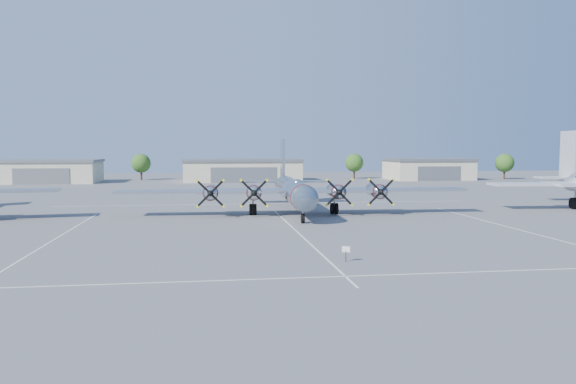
{
  "coord_description": "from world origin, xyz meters",
  "views": [
    {
      "loc": [
        -8.6,
        -55.96,
        8.08
      ],
      "look_at": [
        0.35,
        5.61,
        3.2
      ],
      "focal_mm": 35.0,
      "sensor_mm": 36.0,
      "label": 1
    }
  ],
  "objects": [
    {
      "name": "parking_lines",
      "position": [
        0.0,
        -1.75,
        0.01
      ],
      "size": [
        60.0,
        50.08,
        0.01
      ],
      "color": "silver",
      "rests_on": "ground"
    },
    {
      "name": "tree_east",
      "position": [
        30.0,
        88.0,
        4.22
      ],
      "size": [
        4.8,
        4.8,
        6.64
      ],
      "color": "#382619",
      "rests_on": "ground"
    },
    {
      "name": "hangar_center",
      "position": [
        0.0,
        81.96,
        2.71
      ],
      "size": [
        28.6,
        14.6,
        5.4
      ],
      "color": "#B5AF8F",
      "rests_on": "ground"
    },
    {
      "name": "main_bomber_b29",
      "position": [
        1.97,
        13.1,
        0.0
      ],
      "size": [
        43.52,
        30.61,
        9.39
      ],
      "primitive_type": null,
      "rotation": [
        0.0,
        0.0,
        -0.04
      ],
      "color": "silver",
      "rests_on": "ground"
    },
    {
      "name": "ground",
      "position": [
        0.0,
        0.0,
        0.0
      ],
      "size": [
        260.0,
        260.0,
        0.0
      ],
      "primitive_type": "plane",
      "color": "#58585A",
      "rests_on": "ground"
    },
    {
      "name": "tree_far_east",
      "position": [
        68.0,
        80.0,
        4.22
      ],
      "size": [
        4.8,
        4.8,
        6.64
      ],
      "color": "#382619",
      "rests_on": "ground"
    },
    {
      "name": "tree_west",
      "position": [
        -25.0,
        90.0,
        4.22
      ],
      "size": [
        4.8,
        4.8,
        6.64
      ],
      "color": "#382619",
      "rests_on": "ground"
    },
    {
      "name": "hangar_west",
      "position": [
        -45.0,
        81.96,
        2.71
      ],
      "size": [
        22.6,
        14.6,
        5.4
      ],
      "color": "#B5AF8F",
      "rests_on": "ground"
    },
    {
      "name": "hangar_east",
      "position": [
        48.0,
        81.96,
        2.71
      ],
      "size": [
        20.6,
        14.6,
        5.4
      ],
      "color": "#B5AF8F",
      "rests_on": "ground"
    },
    {
      "name": "info_placard",
      "position": [
        1.16,
        -17.52,
        0.77
      ],
      "size": [
        0.56,
        0.23,
        1.1
      ],
      "rotation": [
        0.0,
        0.0,
        -0.33
      ],
      "color": "black",
      "rests_on": "ground"
    }
  ]
}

